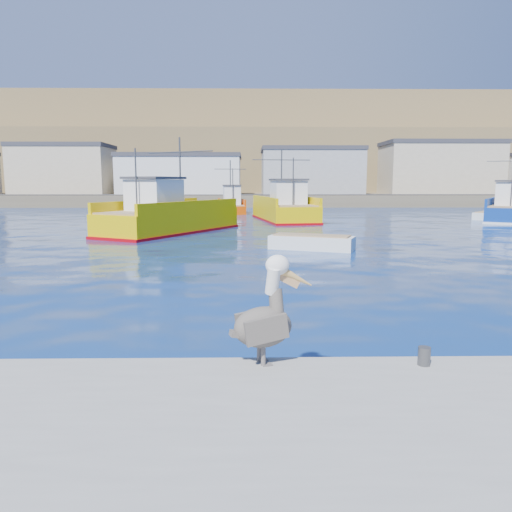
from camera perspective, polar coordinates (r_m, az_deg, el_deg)
The scene contains 9 objects.
ground at distance 11.52m, azimuth -1.83°, elevation -8.77°, with size 260.00×260.00×0.00m, color navy.
dock_bollards at distance 8.10m, azimuth 2.12°, elevation -11.46°, with size 36.20×0.20×0.30m.
far_shore at distance 120.34m, azimuth -1.07°, elevation 11.06°, with size 200.00×81.00×24.00m.
trawler_yellow_a at distance 34.52m, azimuth -9.96°, elevation 4.40°, with size 9.03×12.18×6.57m.
trawler_yellow_b at distance 45.07m, azimuth 3.29°, elevation 5.39°, with size 5.63×11.80×6.52m.
boat_orange at distance 55.93m, azimuth -2.84°, elevation 5.90°, with size 3.58×7.09×5.89m.
skiff_mid at distance 25.68m, azimuth 6.39°, elevation 1.41°, with size 4.51×2.95×0.93m.
skiff_far at distance 51.46m, azimuth 24.85°, elevation 4.16°, with size 3.76×4.01×0.89m.
pelican at distance 8.05m, azimuth 1.15°, elevation -7.06°, with size 1.41×0.84×1.77m.
Camera 1 is at (0.18, -11.01, 3.40)m, focal length 35.00 mm.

